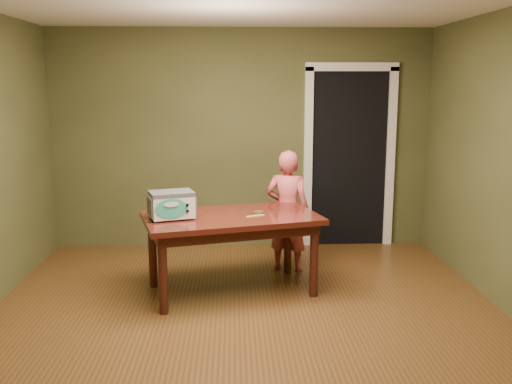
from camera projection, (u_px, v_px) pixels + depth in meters
floor at (247, 331)px, 4.59m from camera, size 5.00×5.00×0.00m
room_shell at (246, 118)px, 4.27m from camera, size 4.52×5.02×2.61m
doorway at (344, 156)px, 7.17m from camera, size 1.10×0.66×2.25m
dining_table at (231, 225)px, 5.35m from camera, size 1.78×1.28×0.75m
toy_oven at (172, 204)px, 5.17m from camera, size 0.47×0.38×0.25m
baking_pan at (259, 212)px, 5.39m from camera, size 0.10×0.10×0.02m
spatula at (255, 216)px, 5.28m from camera, size 0.17×0.10×0.01m
child at (288, 211)px, 5.98m from camera, size 0.54×0.44×1.29m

